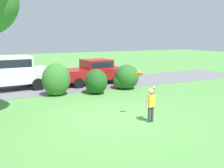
# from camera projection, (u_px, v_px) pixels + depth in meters

# --- Properties ---
(ground_plane) EXTENTS (80.00, 80.00, 0.00)m
(ground_plane) POSITION_uv_depth(u_px,v_px,m) (113.00, 119.00, 9.95)
(ground_plane) COLOR #518E42
(driveway_strip) EXTENTS (28.00, 4.40, 0.02)m
(driveway_strip) POSITION_uv_depth(u_px,v_px,m) (57.00, 87.00, 16.24)
(driveway_strip) COLOR slate
(driveway_strip) RESTS_ON ground
(shrub_near_tree) EXTENTS (1.46, 1.17, 1.67)m
(shrub_near_tree) POSITION_uv_depth(u_px,v_px,m) (56.00, 80.00, 13.73)
(shrub_near_tree) COLOR #33702B
(shrub_near_tree) RESTS_ON ground
(shrub_centre_left) EXTENTS (1.17, 1.29, 1.31)m
(shrub_centre_left) POSITION_uv_depth(u_px,v_px,m) (96.00, 82.00, 14.22)
(shrub_centre_left) COLOR #1E511C
(shrub_centre_left) RESTS_ON ground
(shrub_centre) EXTENTS (1.44, 1.44, 1.42)m
(shrub_centre) POSITION_uv_depth(u_px,v_px,m) (125.00, 78.00, 15.54)
(shrub_centre) COLOR #286023
(shrub_centre) RESTS_ON ground
(parked_sedan) EXTENTS (4.46, 2.22, 1.56)m
(parked_sedan) POSITION_uv_depth(u_px,v_px,m) (93.00, 71.00, 17.12)
(parked_sedan) COLOR maroon
(parked_sedan) RESTS_ON ground
(parked_suv) EXTENTS (4.83, 2.37, 1.92)m
(parked_suv) POSITION_uv_depth(u_px,v_px,m) (8.00, 71.00, 15.05)
(parked_suv) COLOR white
(parked_suv) RESTS_ON ground
(child_thrower) EXTENTS (0.45, 0.28, 1.29)m
(child_thrower) POSITION_uv_depth(u_px,v_px,m) (151.00, 102.00, 9.48)
(child_thrower) COLOR #383842
(child_thrower) RESTS_ON ground
(frisbee) EXTENTS (0.32, 0.26, 0.25)m
(frisbee) POSITION_uv_depth(u_px,v_px,m) (139.00, 74.00, 9.87)
(frisbee) COLOR orange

